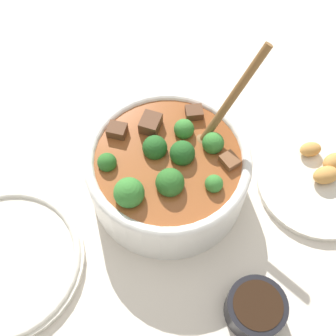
% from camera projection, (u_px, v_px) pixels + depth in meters
% --- Properties ---
extents(ground_plane, '(4.00, 4.00, 0.00)m').
position_uv_depth(ground_plane, '(168.00, 187.00, 0.69)').
color(ground_plane, silver).
extents(stew_bowl, '(0.25, 0.28, 0.23)m').
position_uv_depth(stew_bowl, '(168.00, 170.00, 0.64)').
color(stew_bowl, white).
rests_on(stew_bowl, ground_plane).
extents(condiment_bowl, '(0.08, 0.08, 0.04)m').
position_uv_depth(condiment_bowl, '(256.00, 308.00, 0.57)').
color(condiment_bowl, black).
rests_on(condiment_bowl, ground_plane).
extents(empty_plate, '(0.24, 0.24, 0.02)m').
position_uv_depth(empty_plate, '(4.00, 262.00, 0.62)').
color(empty_plate, silver).
rests_on(empty_plate, ground_plane).
extents(food_plate, '(0.20, 0.20, 0.04)m').
position_uv_depth(food_plate, '(318.00, 181.00, 0.69)').
color(food_plate, silver).
rests_on(food_plate, ground_plane).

